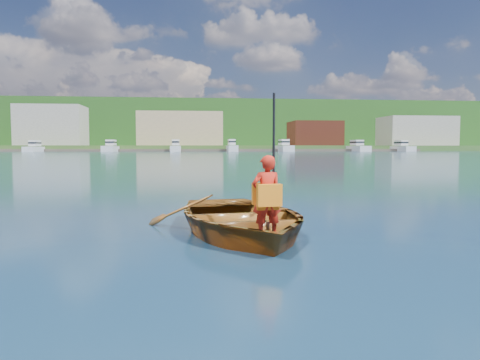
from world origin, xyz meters
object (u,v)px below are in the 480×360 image
object	(u,v)px
dock	(182,150)
rowboat	(240,218)
child_paddler	(267,196)
marina_yachts	(213,147)

from	to	relation	value
dock	rowboat	bearing A→B (deg)	-88.67
child_paddler	marina_yachts	bearing A→B (deg)	87.53
marina_yachts	dock	bearing A→B (deg)	154.83
rowboat	child_paddler	distance (m)	1.01
rowboat	dock	size ratio (longest dim) A/B	0.03
child_paddler	dock	size ratio (longest dim) A/B	0.01
dock	marina_yachts	xyz separation A→B (m)	(9.94, -4.67, 0.99)
child_paddler	dock	distance (m)	149.00
child_paddler	marina_yachts	world-z (taller)	marina_yachts
dock	marina_yachts	distance (m)	11.03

